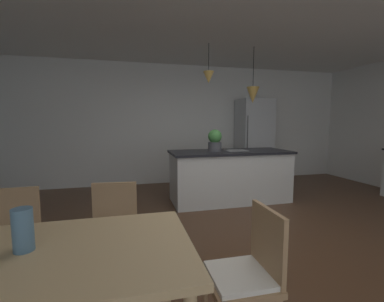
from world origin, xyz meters
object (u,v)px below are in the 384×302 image
chair_far_right (113,232)px  refrigerator (254,141)px  dining_table (21,269)px  chair_far_left (9,242)px  vase_on_dining_table (23,230)px  chair_kitchen_end (247,272)px  kitchen_island (230,175)px  potted_plant_on_island (215,140)px

chair_far_right → refrigerator: refrigerator is taller
dining_table → chair_far_left: chair_far_left is taller
chair_far_left → vase_on_dining_table: 0.94m
chair_kitchen_end → kitchen_island: 3.03m
dining_table → vase_on_dining_table: 0.19m
chair_kitchen_end → chair_far_right: size_ratio=1.00×
kitchen_island → vase_on_dining_table: vase_on_dining_table is taller
dining_table → chair_far_left: bearing=115.3°
refrigerator → vase_on_dining_table: refrigerator is taller
chair_far_left → kitchen_island: 3.34m
vase_on_dining_table → potted_plant_on_island: bearing=54.6°
dining_table → chair_far_right: 0.92m
chair_far_right → refrigerator: 4.53m
refrigerator → chair_far_left: bearing=-138.6°
chair_kitchen_end → refrigerator: size_ratio=0.45×
refrigerator → kitchen_island: bearing=-130.8°
refrigerator → potted_plant_on_island: bearing=-137.2°
chair_far_left → refrigerator: 5.08m
chair_far_right → vase_on_dining_table: size_ratio=3.95×
dining_table → chair_kitchen_end: size_ratio=1.96×
vase_on_dining_table → refrigerator: bearing=50.3°
refrigerator → potted_plant_on_island: refrigerator is taller
chair_far_left → kitchen_island: size_ratio=0.41×
potted_plant_on_island → vase_on_dining_table: bearing=-125.4°
refrigerator → potted_plant_on_island: (-1.42, -1.32, 0.12)m
chair_far_left → refrigerator: (3.79, 3.34, 0.49)m
kitchen_island → vase_on_dining_table: 3.62m
kitchen_island → refrigerator: 1.81m
dining_table → potted_plant_on_island: (1.98, 2.84, 0.42)m
chair_far_left → potted_plant_on_island: size_ratio=2.30×
chair_far_right → vase_on_dining_table: 0.94m
chair_far_right → refrigerator: (3.02, 3.34, 0.49)m
kitchen_island → refrigerator: refrigerator is taller
chair_kitchen_end → refrigerator: 4.72m
dining_table → refrigerator: (3.41, 4.15, 0.30)m
chair_far_right → kitchen_island: 2.76m
kitchen_island → chair_far_left: bearing=-142.7°
chair_kitchen_end → refrigerator: bearing=62.3°
chair_kitchen_end → potted_plant_on_island: size_ratio=2.30×
dining_table → chair_kitchen_end: chair_kitchen_end is taller
chair_far_left → dining_table: bearing=-64.7°
chair_far_right → potted_plant_on_island: potted_plant_on_island is taller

